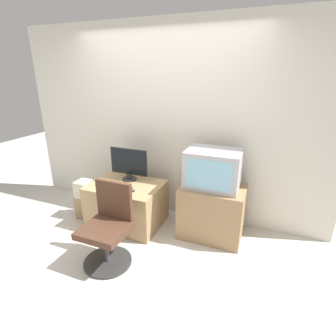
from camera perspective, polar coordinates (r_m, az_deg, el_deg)
ground_plane at (r=3.08m, az=-10.52°, el=-19.86°), size 12.00×12.00×0.00m
wall_back at (r=3.60m, az=-0.52°, el=9.55°), size 4.40×0.05×2.60m
desk at (r=3.62m, az=-8.90°, el=-7.72°), size 0.93×0.70×0.58m
side_stand at (r=3.35m, az=9.51°, el=-9.27°), size 0.77×0.54×0.67m
main_monitor at (r=3.56m, az=-8.53°, el=0.83°), size 0.55×0.20×0.44m
keyboard at (r=3.40m, az=-10.65°, el=-4.19°), size 0.34×0.12×0.01m
mouse at (r=3.27m, az=-7.65°, el=-4.85°), size 0.06×0.04×0.03m
crt_tv at (r=3.14m, az=9.82°, el=-0.15°), size 0.63×0.47×0.45m
office_chair at (r=2.93m, az=-12.88°, el=-13.00°), size 0.52×0.52×0.89m
cardboard_box_lower at (r=3.97m, az=-17.50°, el=-7.95°), size 0.20×0.23×0.32m
cardboard_box_upper at (r=3.85m, az=-17.93°, el=-4.34°), size 0.18×0.21×0.23m
book at (r=3.82m, az=-19.09°, el=-11.86°), size 0.23×0.16×0.02m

